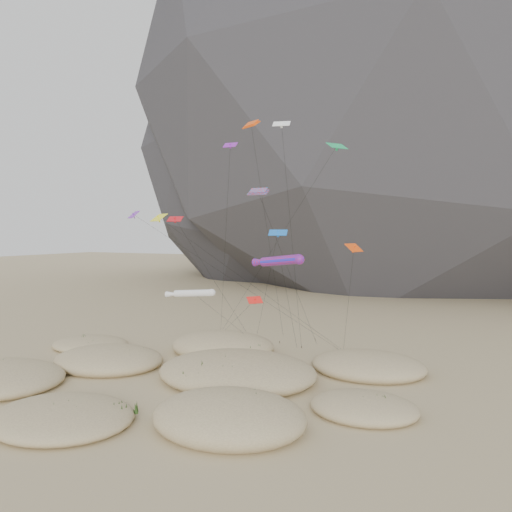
# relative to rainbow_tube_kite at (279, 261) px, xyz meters

# --- Properties ---
(ground) EXTENTS (500.00, 500.00, 0.00)m
(ground) POSITION_rel_rainbow_tube_kite_xyz_m (-6.13, -11.33, -12.29)
(ground) COLOR #CCB789
(ground) RESTS_ON ground
(rock_headland) EXTENTS (226.37, 148.64, 177.50)m
(rock_headland) POSITION_rel_rainbow_tube_kite_xyz_m (0.24, 107.39, 60.40)
(rock_headland) COLOR black
(rock_headland) RESTS_ON ground
(dunes) EXTENTS (48.77, 37.46, 3.56)m
(dunes) POSITION_rel_rainbow_tube_kite_xyz_m (-7.33, -7.61, -11.60)
(dunes) COLOR #CCB789
(dunes) RESTS_ON ground
(dune_grass) EXTENTS (43.05, 29.53, 1.47)m
(dune_grass) POSITION_rel_rainbow_tube_kite_xyz_m (-7.06, -7.97, -11.44)
(dune_grass) COLOR black
(dune_grass) RESTS_ON ground
(kite_stakes) EXTENTS (21.20, 7.82, 0.30)m
(kite_stakes) POSITION_rel_rainbow_tube_kite_xyz_m (-4.04, 11.37, -12.14)
(kite_stakes) COLOR #3F2D1E
(kite_stakes) RESTS_ON ground
(rainbow_tube_kite) EXTENTS (7.40, 12.58, 13.16)m
(rainbow_tube_kite) POSITION_rel_rainbow_tube_kite_xyz_m (0.00, 0.00, 0.00)
(rainbow_tube_kite) COLOR red
(rainbow_tube_kite) RESTS_ON ground
(white_tube_kite) EXTENTS (6.41, 13.55, 9.22)m
(white_tube_kite) POSITION_rel_rainbow_tube_kite_xyz_m (-9.07, -3.91, -3.71)
(white_tube_kite) COLOR silver
(white_tube_kite) RESTS_ON ground
(orange_parafoil) EXTENTS (2.73, 13.28, 29.34)m
(orange_parafoil) POSITION_rel_rainbow_tube_kite_xyz_m (-5.80, 5.02, 16.17)
(orange_parafoil) COLOR #F04E0C
(orange_parafoil) RESTS_ON ground
(multi_parafoil) EXTENTS (3.76, 14.30, 20.55)m
(multi_parafoil) POSITION_rel_rainbow_tube_kite_xyz_m (-2.59, 0.34, 7.56)
(multi_parafoil) COLOR red
(multi_parafoil) RESTS_ON ground
(delta_kites) EXTENTS (32.30, 19.06, 28.38)m
(delta_kites) POSITION_rel_rainbow_tube_kite_xyz_m (-5.47, 0.42, 5.89)
(delta_kites) COLOR white
(delta_kites) RESTS_ON ground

